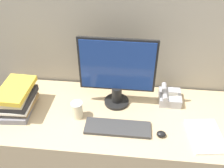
# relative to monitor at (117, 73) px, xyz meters

# --- Properties ---
(cubicle_panel_rear) EXTENTS (2.08, 0.04, 1.53)m
(cubicle_panel_rear) POSITION_rel_monitor_xyz_m (-0.05, 0.24, -0.27)
(cubicle_panel_rear) COLOR gray
(cubicle_panel_rear) RESTS_ON ground_plane
(desk) EXTENTS (1.68, 0.67, 0.78)m
(desk) POSITION_rel_monitor_xyz_m (-0.05, -0.13, -0.65)
(desk) COLOR tan
(desk) RESTS_ON ground_plane
(monitor) EXTENTS (0.50, 0.17, 0.51)m
(monitor) POSITION_rel_monitor_xyz_m (0.00, 0.00, 0.00)
(monitor) COLOR black
(monitor) RESTS_ON desk
(keyboard) EXTENTS (0.42, 0.14, 0.02)m
(keyboard) POSITION_rel_monitor_xyz_m (0.03, -0.25, -0.25)
(keyboard) COLOR #333333
(keyboard) RESTS_ON desk
(mouse) EXTENTS (0.06, 0.05, 0.03)m
(mouse) POSITION_rel_monitor_xyz_m (0.30, -0.28, -0.24)
(mouse) COLOR black
(mouse) RESTS_ON desk
(coffee_cup) EXTENTS (0.08, 0.08, 0.12)m
(coffee_cup) POSITION_rel_monitor_xyz_m (-0.25, -0.17, -0.20)
(coffee_cup) COLOR beige
(coffee_cup) RESTS_ON desk
(book_stack) EXTENTS (0.24, 0.31, 0.19)m
(book_stack) POSITION_rel_monitor_xyz_m (-0.67, -0.14, -0.16)
(book_stack) COLOR slate
(book_stack) RESTS_ON desk
(desk_telephone) EXTENTS (0.15, 0.18, 0.10)m
(desk_telephone) POSITION_rel_monitor_xyz_m (0.37, 0.06, -0.22)
(desk_telephone) COLOR #99999E
(desk_telephone) RESTS_ON desk
(paper_pile) EXTENTS (0.23, 0.30, 0.02)m
(paper_pile) POSITION_rel_monitor_xyz_m (0.57, -0.26, -0.25)
(paper_pile) COLOR white
(paper_pile) RESTS_ON desk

